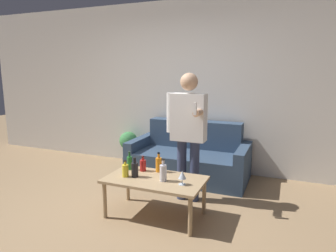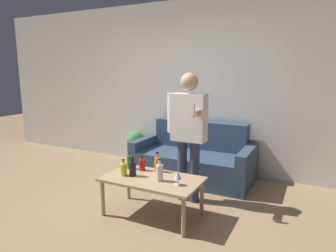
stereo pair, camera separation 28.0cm
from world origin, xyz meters
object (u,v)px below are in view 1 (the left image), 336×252
person_standing_front (188,127)px  couch (190,158)px  coffee_table (155,182)px  bottle_orange (130,163)px

person_standing_front → couch: bearing=106.1°
person_standing_front → coffee_table: bearing=-109.3°
couch → coffee_table: 1.36m
coffee_table → bottle_orange: 0.45m
coffee_table → couch: bearing=91.7°
couch → coffee_table: bearing=-88.3°
bottle_orange → person_standing_front: bearing=33.5°
couch → coffee_table: size_ratio=1.61×
coffee_table → person_standing_front: size_ratio=0.69×
bottle_orange → person_standing_front: 0.82m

